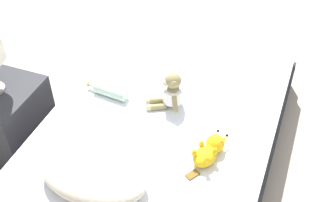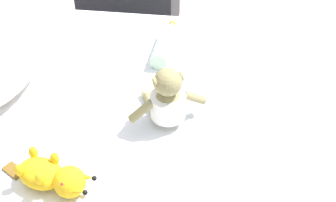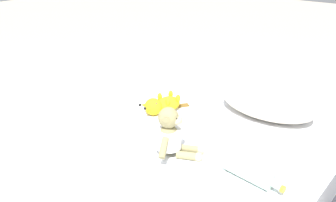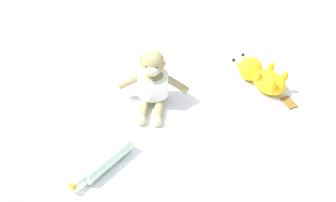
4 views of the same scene
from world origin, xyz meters
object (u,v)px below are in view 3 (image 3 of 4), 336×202
object	(u,v)px
pillow	(268,103)
plush_monkey	(171,135)
bed	(176,186)
glass_bottle	(249,172)
plush_yellow_creature	(162,105)

from	to	relation	value
pillow	plush_monkey	world-z (taller)	plush_monkey
bed	glass_bottle	distance (m)	0.44
plush_monkey	pillow	bearing A→B (deg)	77.43
pillow	plush_yellow_creature	size ratio (longest dim) A/B	1.70
plush_monkey	plush_yellow_creature	world-z (taller)	plush_monkey
plush_monkey	bed	bearing A→B (deg)	71.88
plush_monkey	plush_yellow_creature	xyz separation A→B (m)	(-0.33, 0.31, -0.05)
bed	pillow	distance (m)	0.72
pillow	glass_bottle	size ratio (longest dim) A/B	2.02
pillow	glass_bottle	distance (m)	0.67
pillow	glass_bottle	xyz separation A→B (m)	(0.22, -0.63, -0.04)
pillow	bed	bearing A→B (deg)	-102.33
bed	pillow	world-z (taller)	pillow
bed	pillow	bearing A→B (deg)	77.67
plush_yellow_creature	glass_bottle	distance (m)	0.75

